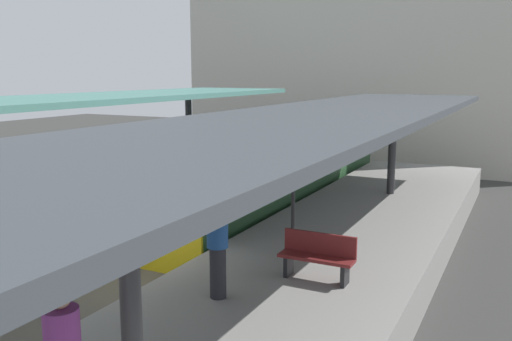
% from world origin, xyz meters
% --- Properties ---
extents(ground_plane, '(80.00, 80.00, 0.00)m').
position_xyz_m(ground_plane, '(0.00, 0.00, 0.00)').
color(ground_plane, '#383835').
extents(platform_left, '(4.40, 28.00, 1.00)m').
position_xyz_m(platform_left, '(-3.80, 0.00, 0.50)').
color(platform_left, gray).
rests_on(platform_left, ground_plane).
extents(platform_right, '(4.40, 28.00, 1.00)m').
position_xyz_m(platform_right, '(3.80, 0.00, 0.50)').
color(platform_right, gray).
rests_on(platform_right, ground_plane).
extents(track_ballast, '(3.20, 28.00, 0.20)m').
position_xyz_m(track_ballast, '(0.00, 0.00, 0.10)').
color(track_ballast, '#59544C').
rests_on(track_ballast, ground_plane).
extents(rail_near_side, '(0.08, 28.00, 0.14)m').
position_xyz_m(rail_near_side, '(-0.72, 0.00, 0.27)').
color(rail_near_side, slate).
rests_on(rail_near_side, track_ballast).
extents(rail_far_side, '(0.08, 28.00, 0.14)m').
position_xyz_m(rail_far_side, '(0.72, 0.00, 0.27)').
color(rail_far_side, slate).
rests_on(rail_far_side, track_ballast).
extents(commuter_train, '(2.78, 14.01, 3.10)m').
position_xyz_m(commuter_train, '(0.00, 7.43, 1.73)').
color(commuter_train, '#2D5633').
rests_on(commuter_train, track_ballast).
extents(canopy_left, '(4.18, 21.00, 3.13)m').
position_xyz_m(canopy_left, '(-3.80, 1.40, 4.02)').
color(canopy_left, '#333335').
rests_on(canopy_left, platform_left).
extents(canopy_right, '(4.18, 21.00, 2.97)m').
position_xyz_m(canopy_right, '(3.80, 1.40, 3.86)').
color(canopy_right, '#333335').
rests_on(canopy_right, platform_right).
extents(platform_bench, '(1.40, 0.41, 0.86)m').
position_xyz_m(platform_bench, '(4.27, -0.24, 1.46)').
color(platform_bench, black).
rests_on(platform_bench, platform_right).
extents(platform_sign, '(0.90, 0.08, 2.21)m').
position_xyz_m(platform_sign, '(3.28, 0.95, 2.62)').
color(platform_sign, '#262628').
rests_on(platform_sign, platform_right).
extents(passenger_near_bench, '(0.36, 0.36, 1.71)m').
position_xyz_m(passenger_near_bench, '(3.06, -1.78, 1.89)').
color(passenger_near_bench, '#232328').
rests_on(passenger_near_bench, platform_right).
extents(station_building_backdrop, '(18.00, 6.00, 11.00)m').
position_xyz_m(station_building_backdrop, '(-0.75, 20.00, 5.50)').
color(station_building_backdrop, beige).
rests_on(station_building_backdrop, ground_plane).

